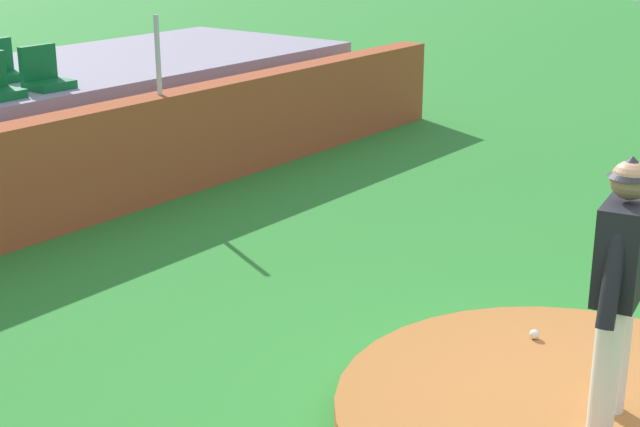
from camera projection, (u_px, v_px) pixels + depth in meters
name	position (u px, v px, depth m)	size (l,w,h in m)	color
pitchers_mound	(578.00, 419.00, 6.19)	(3.21, 3.21, 0.21)	#AF6A31
pitcher	(620.00, 274.00, 5.65)	(0.83, 0.33, 1.74)	silver
baseball	(534.00, 334.00, 7.10)	(0.07, 0.07, 0.07)	white
brick_barrier	(10.00, 186.00, 9.55)	(15.37, 0.40, 1.23)	#A54A28
fence_post_right	(158.00, 55.00, 10.81)	(0.06, 0.06, 0.92)	silver
stadium_chair_4	(44.00, 75.00, 11.05)	(0.48, 0.44, 0.50)	#0C632B
stadium_chair_9	(0.00, 68.00, 11.58)	(0.48, 0.44, 0.50)	#0C632B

